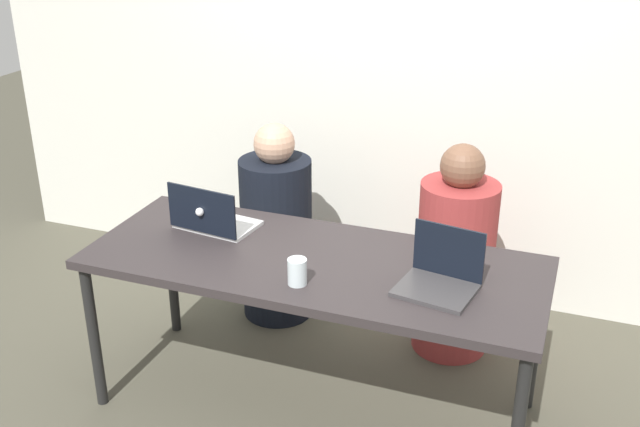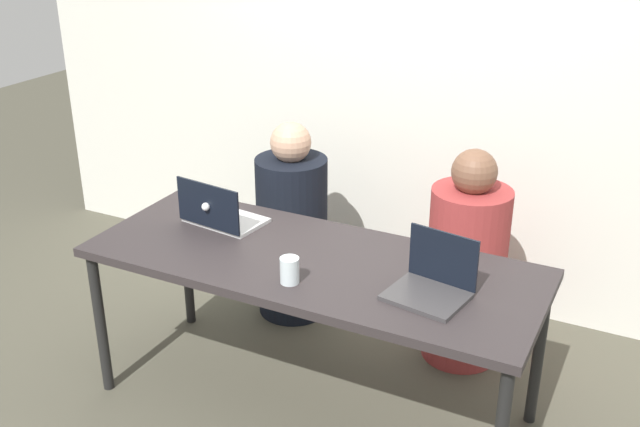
{
  "view_description": "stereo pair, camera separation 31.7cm",
  "coord_description": "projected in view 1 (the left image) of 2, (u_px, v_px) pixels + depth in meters",
  "views": [
    {
      "loc": [
        1.02,
        -2.64,
        2.22
      ],
      "look_at": [
        0.0,
        0.08,
        0.94
      ],
      "focal_mm": 42.0,
      "sensor_mm": 36.0,
      "label": 1
    },
    {
      "loc": [
        1.31,
        -2.52,
        2.22
      ],
      "look_at": [
        0.0,
        0.08,
        0.94
      ],
      "focal_mm": 42.0,
      "sensor_mm": 36.0,
      "label": 2
    }
  ],
  "objects": [
    {
      "name": "ground_plane",
      "position": [
        314.0,
        403.0,
        3.49
      ],
      "size": [
        12.0,
        12.0,
        0.0
      ],
      "primitive_type": "plane",
      "color": "#4A483B"
    },
    {
      "name": "back_wall",
      "position": [
        399.0,
        60.0,
        4.06
      ],
      "size": [
        5.1,
        0.1,
        2.69
      ],
      "primitive_type": "cube",
      "color": "silver",
      "rests_on": "ground"
    },
    {
      "name": "desk",
      "position": [
        314.0,
        271.0,
        3.21
      ],
      "size": [
        1.96,
        0.77,
        0.76
      ],
      "color": "#2E2829",
      "rests_on": "ground"
    },
    {
      "name": "person_on_left",
      "position": [
        277.0,
        233.0,
        4.05
      ],
      "size": [
        0.41,
        0.41,
        1.1
      ],
      "rotation": [
        0.0,
        0.0,
        3.06
      ],
      "color": "black",
      "rests_on": "ground"
    },
    {
      "name": "person_on_right",
      "position": [
        455.0,
        261.0,
        3.74
      ],
      "size": [
        0.4,
        0.4,
        1.11
      ],
      "rotation": [
        0.0,
        0.0,
        3.11
      ],
      "color": "#983231",
      "rests_on": "ground"
    },
    {
      "name": "laptop_back_left",
      "position": [
        213.0,
        219.0,
        3.44
      ],
      "size": [
        0.39,
        0.29,
        0.23
      ],
      "rotation": [
        0.0,
        0.0,
        3.02
      ],
      "color": "silver",
      "rests_on": "desk"
    },
    {
      "name": "laptop_front_right",
      "position": [
        440.0,
        276.0,
        2.94
      ],
      "size": [
        0.33,
        0.3,
        0.24
      ],
      "rotation": [
        0.0,
        0.0,
        -0.17
      ],
      "color": "#3A383A",
      "rests_on": "desk"
    },
    {
      "name": "water_glass_center",
      "position": [
        297.0,
        273.0,
        2.97
      ],
      "size": [
        0.08,
        0.08,
        0.11
      ],
      "color": "silver",
      "rests_on": "desk"
    }
  ]
}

